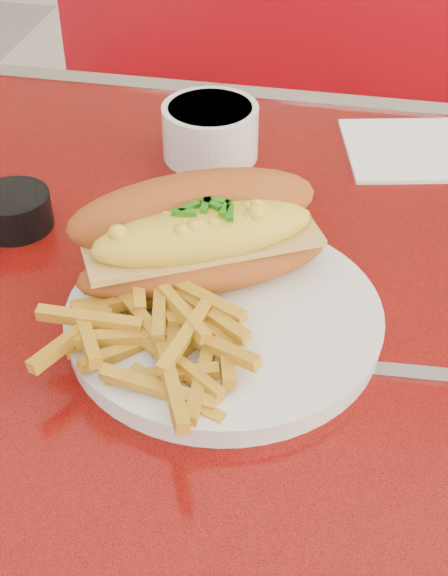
% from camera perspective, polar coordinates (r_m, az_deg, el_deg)
% --- Properties ---
extents(diner_table, '(1.23, 0.83, 0.77)m').
position_cam_1_polar(diner_table, '(0.74, 6.50, -12.27)').
color(diner_table, red).
rests_on(diner_table, ground).
extents(booth_bench_far, '(1.20, 0.51, 0.90)m').
position_cam_1_polar(booth_bench_far, '(1.56, 8.93, 3.35)').
color(booth_bench_far, maroon).
rests_on(booth_bench_far, ground).
extents(dinner_plate, '(0.31, 0.31, 0.02)m').
position_cam_1_polar(dinner_plate, '(0.62, 0.00, -2.18)').
color(dinner_plate, white).
rests_on(dinner_plate, diner_table).
extents(mac_hoagie, '(0.23, 0.18, 0.09)m').
position_cam_1_polar(mac_hoagie, '(0.63, -1.70, 3.80)').
color(mac_hoagie, '#AD541C').
rests_on(mac_hoagie, dinner_plate).
extents(fries_pile, '(0.16, 0.15, 0.04)m').
position_cam_1_polar(fries_pile, '(0.57, -4.42, -3.01)').
color(fries_pile, gold).
rests_on(fries_pile, dinner_plate).
extents(fork, '(0.07, 0.12, 0.00)m').
position_cam_1_polar(fork, '(0.59, -1.95, -3.45)').
color(fork, silver).
rests_on(fork, dinner_plate).
extents(gravy_ramekin, '(0.13, 0.13, 0.05)m').
position_cam_1_polar(gravy_ramekin, '(0.83, -0.98, 11.19)').
color(gravy_ramekin, white).
rests_on(gravy_ramekin, diner_table).
extents(sauce_cup_left, '(0.07, 0.07, 0.03)m').
position_cam_1_polar(sauce_cup_left, '(0.75, -14.71, 5.45)').
color(sauce_cup_left, black).
rests_on(sauce_cup_left, diner_table).
extents(paper_napkin, '(0.16, 0.16, 0.00)m').
position_cam_1_polar(paper_napkin, '(0.87, 13.02, 9.59)').
color(paper_napkin, white).
rests_on(paper_napkin, diner_table).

